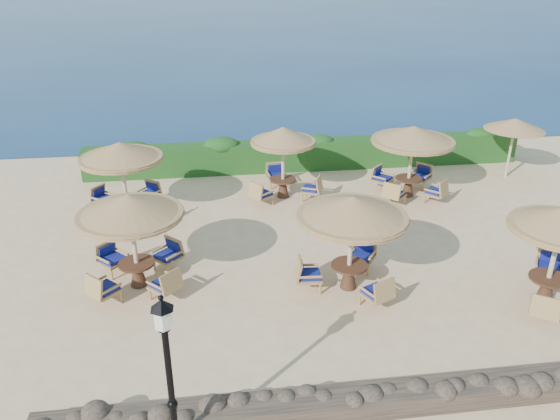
{
  "coord_description": "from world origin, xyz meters",
  "views": [
    {
      "loc": [
        -3.91,
        -13.94,
        8.06
      ],
      "look_at": [
        -2.01,
        0.45,
        1.3
      ],
      "focal_mm": 35.0,
      "sensor_mm": 36.0,
      "label": 1
    }
  ],
  "objects_px": {
    "cafe_set_0": "(132,225)",
    "cafe_set_4": "(283,151)",
    "lamp_post": "(171,388)",
    "cafe_set_1": "(352,223)",
    "cafe_set_2": "(560,234)",
    "extra_parasol": "(515,124)",
    "cafe_set_3": "(122,167)",
    "cafe_set_5": "(412,147)"
  },
  "relations": [
    {
      "from": "cafe_set_0",
      "to": "extra_parasol",
      "type": "bearing_deg",
      "value": 24.29
    },
    {
      "from": "cafe_set_4",
      "to": "cafe_set_5",
      "type": "distance_m",
      "value": 4.62
    },
    {
      "from": "lamp_post",
      "to": "cafe_set_3",
      "type": "height_order",
      "value": "lamp_post"
    },
    {
      "from": "lamp_post",
      "to": "cafe_set_0",
      "type": "relative_size",
      "value": 1.2
    },
    {
      "from": "cafe_set_1",
      "to": "cafe_set_2",
      "type": "relative_size",
      "value": 1.06
    },
    {
      "from": "extra_parasol",
      "to": "cafe_set_3",
      "type": "distance_m",
      "value": 14.76
    },
    {
      "from": "cafe_set_0",
      "to": "cafe_set_4",
      "type": "xyz_separation_m",
      "value": [
        4.67,
        5.42,
        -0.03
      ]
    },
    {
      "from": "cafe_set_4",
      "to": "cafe_set_0",
      "type": "bearing_deg",
      "value": -130.71
    },
    {
      "from": "cafe_set_1",
      "to": "cafe_set_5",
      "type": "relative_size",
      "value": 0.96
    },
    {
      "from": "lamp_post",
      "to": "cafe_set_0",
      "type": "xyz_separation_m",
      "value": [
        -1.25,
        5.75,
        0.26
      ]
    },
    {
      "from": "cafe_set_0",
      "to": "cafe_set_4",
      "type": "relative_size",
      "value": 1.0
    },
    {
      "from": "cafe_set_4",
      "to": "extra_parasol",
      "type": "bearing_deg",
      "value": 5.12
    },
    {
      "from": "cafe_set_3",
      "to": "cafe_set_2",
      "type": "bearing_deg",
      "value": -30.19
    },
    {
      "from": "cafe_set_0",
      "to": "cafe_set_2",
      "type": "relative_size",
      "value": 1.01
    },
    {
      "from": "cafe_set_4",
      "to": "cafe_set_2",
      "type": "bearing_deg",
      "value": -52.7
    },
    {
      "from": "cafe_set_2",
      "to": "extra_parasol",
      "type": "bearing_deg",
      "value": 67.72
    },
    {
      "from": "cafe_set_1",
      "to": "cafe_set_4",
      "type": "relative_size",
      "value": 1.04
    },
    {
      "from": "lamp_post",
      "to": "cafe_set_3",
      "type": "xyz_separation_m",
      "value": [
        -2.04,
        10.15,
        0.25
      ]
    },
    {
      "from": "cafe_set_3",
      "to": "cafe_set_4",
      "type": "xyz_separation_m",
      "value": [
        5.46,
        1.03,
        -0.02
      ]
    },
    {
      "from": "extra_parasol",
      "to": "cafe_set_3",
      "type": "height_order",
      "value": "cafe_set_3"
    },
    {
      "from": "cafe_set_2",
      "to": "cafe_set_4",
      "type": "height_order",
      "value": "same"
    },
    {
      "from": "cafe_set_3",
      "to": "cafe_set_0",
      "type": "bearing_deg",
      "value": -79.8
    },
    {
      "from": "extra_parasol",
      "to": "cafe_set_1",
      "type": "xyz_separation_m",
      "value": [
        -8.28,
        -7.1,
        -0.24
      ]
    },
    {
      "from": "extra_parasol",
      "to": "cafe_set_4",
      "type": "distance_m",
      "value": 9.22
    },
    {
      "from": "lamp_post",
      "to": "extra_parasol",
      "type": "bearing_deg",
      "value": 43.6
    },
    {
      "from": "cafe_set_5",
      "to": "lamp_post",
      "type": "bearing_deg",
      "value": -126.9
    },
    {
      "from": "lamp_post",
      "to": "cafe_set_3",
      "type": "relative_size",
      "value": 1.21
    },
    {
      "from": "lamp_post",
      "to": "cafe_set_2",
      "type": "relative_size",
      "value": 1.22
    },
    {
      "from": "lamp_post",
      "to": "cafe_set_1",
      "type": "xyz_separation_m",
      "value": [
        4.32,
        4.9,
        0.38
      ]
    },
    {
      "from": "extra_parasol",
      "to": "cafe_set_3",
      "type": "bearing_deg",
      "value": -172.8
    },
    {
      "from": "cafe_set_1",
      "to": "cafe_set_5",
      "type": "xyz_separation_m",
      "value": [
        3.69,
        5.77,
        -0.06
      ]
    },
    {
      "from": "cafe_set_1",
      "to": "cafe_set_3",
      "type": "bearing_deg",
      "value": 140.48
    },
    {
      "from": "cafe_set_4",
      "to": "cafe_set_5",
      "type": "height_order",
      "value": "same"
    },
    {
      "from": "extra_parasol",
      "to": "cafe_set_1",
      "type": "relative_size",
      "value": 0.84
    },
    {
      "from": "lamp_post",
      "to": "extra_parasol",
      "type": "relative_size",
      "value": 1.38
    },
    {
      "from": "cafe_set_2",
      "to": "lamp_post",
      "type": "bearing_deg",
      "value": -158.41
    },
    {
      "from": "cafe_set_5",
      "to": "cafe_set_0",
      "type": "bearing_deg",
      "value": -152.02
    },
    {
      "from": "cafe_set_2",
      "to": "cafe_set_4",
      "type": "bearing_deg",
      "value": 127.3
    },
    {
      "from": "cafe_set_0",
      "to": "cafe_set_3",
      "type": "bearing_deg",
      "value": 100.2
    },
    {
      "from": "cafe_set_4",
      "to": "cafe_set_1",
      "type": "bearing_deg",
      "value": -81.83
    },
    {
      "from": "lamp_post",
      "to": "extra_parasol",
      "type": "height_order",
      "value": "lamp_post"
    },
    {
      "from": "cafe_set_4",
      "to": "cafe_set_5",
      "type": "relative_size",
      "value": 0.92
    }
  ]
}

